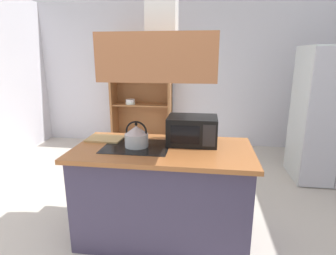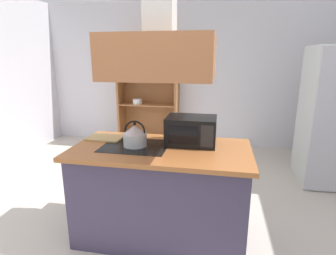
{
  "view_description": "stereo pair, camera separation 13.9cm",
  "coord_description": "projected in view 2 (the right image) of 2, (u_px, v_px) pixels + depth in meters",
  "views": [
    {
      "loc": [
        0.32,
        -2.33,
        1.71
      ],
      "look_at": [
        -0.05,
        0.35,
        1.0
      ],
      "focal_mm": 29.3,
      "sensor_mm": 36.0,
      "label": 1
    },
    {
      "loc": [
        0.46,
        -2.3,
        1.71
      ],
      "look_at": [
        -0.05,
        0.35,
        1.0
      ],
      "focal_mm": 29.3,
      "sensor_mm": 36.0,
      "label": 2
    }
  ],
  "objects": [
    {
      "name": "wall_back",
      "position": [
        197.0,
        75.0,
        5.21
      ],
      "size": [
        6.0,
        0.12,
        2.7
      ],
      "primitive_type": "cube",
      "color": "silver",
      "rests_on": "ground"
    },
    {
      "name": "ground_plane",
      "position": [
        167.0,
        234.0,
        2.71
      ],
      "size": [
        7.8,
        7.8,
        0.0
      ],
      "primitive_type": "plane",
      "color": "beige"
    },
    {
      "name": "microwave",
      "position": [
        191.0,
        130.0,
        2.57
      ],
      "size": [
        0.46,
        0.35,
        0.26
      ],
      "color": "black",
      "rests_on": "kitchen_island"
    },
    {
      "name": "dish_cabinet",
      "position": [
        149.0,
        100.0,
        5.29
      ],
      "size": [
        1.14,
        0.4,
        2.0
      ],
      "color": "#975E33",
      "rests_on": "ground"
    },
    {
      "name": "kettle",
      "position": [
        135.0,
        136.0,
        2.5
      ],
      "size": [
        0.22,
        0.22,
        0.24
      ],
      "color": "#B5BCC2",
      "rests_on": "kitchen_island"
    },
    {
      "name": "range_hood",
      "position": [
        160.0,
        44.0,
        2.25
      ],
      "size": [
        0.9,
        0.7,
        1.18
      ],
      "color": "#A6623B"
    },
    {
      "name": "kitchen_island",
      "position": [
        161.0,
        192.0,
        2.6
      ],
      "size": [
        1.62,
        0.85,
        0.9
      ],
      "color": "#3A344C",
      "rests_on": "ground"
    },
    {
      "name": "cutting_board",
      "position": [
        106.0,
        138.0,
        2.76
      ],
      "size": [
        0.35,
        0.25,
        0.02
      ],
      "primitive_type": "cube",
      "rotation": [
        0.0,
        0.0,
        -0.04
      ],
      "color": "tan",
      "rests_on": "kitchen_island"
    }
  ]
}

